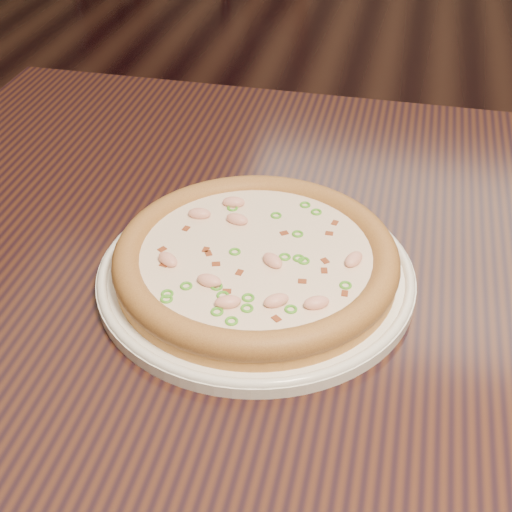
# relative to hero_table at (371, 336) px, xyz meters

# --- Properties ---
(ground) EXTENTS (9.00, 9.00, 0.00)m
(ground) POSITION_rel_hero_table_xyz_m (0.02, 0.59, -0.65)
(ground) COLOR black
(hero_table) EXTENTS (1.20, 0.80, 0.75)m
(hero_table) POSITION_rel_hero_table_xyz_m (0.00, 0.00, 0.00)
(hero_table) COLOR black
(hero_table) RESTS_ON ground
(plate) EXTENTS (0.32, 0.32, 0.02)m
(plate) POSITION_rel_hero_table_xyz_m (-0.12, -0.05, 0.11)
(plate) COLOR white
(plate) RESTS_ON hero_table
(pizza) EXTENTS (0.28, 0.28, 0.03)m
(pizza) POSITION_rel_hero_table_xyz_m (-0.12, -0.05, 0.13)
(pizza) COLOR #C7874B
(pizza) RESTS_ON plate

